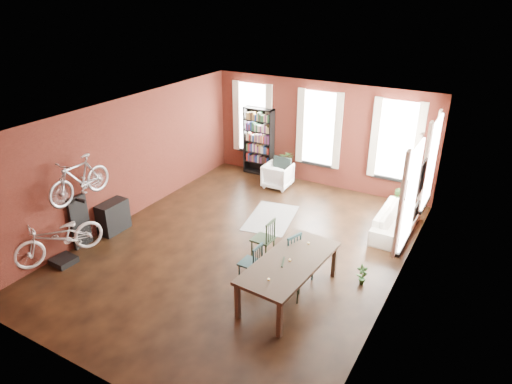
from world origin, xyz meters
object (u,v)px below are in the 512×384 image
Objects in this scene: dining_chair_b at (263,239)px; dining_chair_a at (250,263)px; white_armchair at (278,174)px; plant_stand at (287,174)px; bicycle_floor at (55,219)px; console_table at (113,217)px; dining_table at (289,278)px; bookshelf at (259,141)px; dining_chair_d at (301,260)px; bike_trainer at (64,261)px; dining_chair_c at (291,280)px; cream_sofa at (397,218)px.

dining_chair_a is at bearing 14.16° from dining_chair_b.
white_armchair reaches higher than plant_stand.
bicycle_floor reaches higher than white_armchair.
console_table is 5.57m from plant_stand.
dining_chair_a is 0.96m from dining_chair_b.
console_table is (-5.02, 0.18, -0.01)m from dining_table.
dining_table reaches higher than white_armchair.
console_table is (-4.10, 0.13, -0.05)m from dining_chair_a.
dining_chair_a is 5.44m from plant_stand.
bookshelf is at bearing 76.17° from console_table.
white_armchair is 5.10m from console_table.
bookshelf is 2.69× the size of white_armchair.
bike_trainer is at bearing 131.78° from dining_chair_d.
dining_chair_b is 0.99× the size of dining_chair_d.
dining_table is 4.61× the size of plant_stand.
dining_chair_a is at bearing -1.88° from console_table.
dining_table is at bearing -2.03° from console_table.
dining_chair_c reaches higher than bike_trainer.
dining_chair_a is 0.44× the size of cream_sofa.
dining_chair_a is 4.29m from bike_trainer.
dining_chair_d is 5.28m from plant_stand.
dining_chair_b is 1.17× the size of dining_chair_c.
dining_chair_a is 1.14× the size of console_table.
dining_chair_a is at bearing 64.88° from dining_chair_c.
dining_chair_c is 3.90m from cream_sofa.
dining_table is at bearing 35.25° from bicycle_floor.
console_table is at bearing 67.94° from dining_chair_c.
dining_chair_d is 0.48× the size of cream_sofa.
dining_chair_a is at bearing 141.34° from dining_chair_d.
dining_chair_b is at bearing 51.41° from bicycle_floor.
plant_stand is at bearing -99.45° from white_armchair.
console_table is 0.41× the size of bicycle_floor.
bookshelf is 7.04m from bike_trainer.
console_table is at bearing -90.33° from dining_chair_a.
cream_sofa is (3.90, -1.03, -0.00)m from white_armchair.
dining_chair_b is at bearing 90.48° from dining_chair_d.
dining_table is at bearing -158.13° from dining_chair_d.
dining_chair_c is at bearing 34.47° from bicycle_floor.
dining_chair_c is 1.77× the size of bike_trainer.
dining_chair_d is 5.33m from bike_trainer.
cream_sofa is 3.99× the size of plant_stand.
dining_chair_b is 1.20× the size of white_armchair.
dining_chair_d reaches higher than dining_chair_a.
console_table is at bearing -115.45° from plant_stand.
plant_stand is at bearing -8.71° from bookshelf.
bike_trainer is at bearing 86.57° from dining_chair_c.
dining_table is at bearing 50.56° from dining_chair_b.
dining_chair_d reaches higher than dining_table.
dining_chair_d is (-0.10, 0.67, 0.08)m from dining_chair_c.
bookshelf is 1.12× the size of bicycle_floor.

